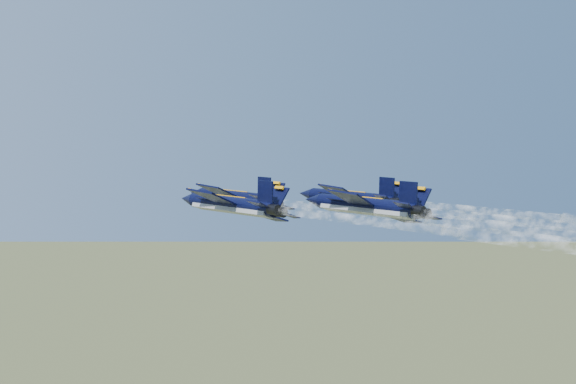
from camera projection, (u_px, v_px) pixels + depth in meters
jet_lead at (234, 198)px, 101.27m from camera, size 12.93×17.41×5.08m
jet_left at (230, 205)px, 88.15m from camera, size 12.93×17.41×5.08m
jet_right at (350, 198)px, 100.09m from camera, size 12.93×17.41×5.08m
jet_slot at (365, 206)px, 86.30m from camera, size 12.93×17.41×5.08m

